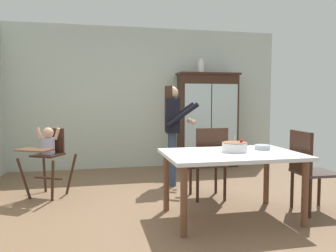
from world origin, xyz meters
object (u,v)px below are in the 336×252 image
at_px(high_chair_with_toddler, 48,149).
at_px(adult_person, 173,123).
at_px(dining_table, 231,161).
at_px(china_cabinet, 208,120).
at_px(dining_chair_right_end, 308,165).
at_px(ceramic_vase, 201,67).
at_px(birthday_cake, 235,147).
at_px(dining_chair_far_side, 210,158).
at_px(serving_bowl, 262,147).

relative_size(high_chair_with_toddler, adult_person, 0.62).
distance_m(high_chair_with_toddler, dining_table, 2.49).
relative_size(china_cabinet, dining_chair_right_end, 1.92).
bearing_deg(china_cabinet, ceramic_vase, 178.55).
bearing_deg(birthday_cake, dining_chair_far_side, 94.66).
height_order(birthday_cake, dining_chair_far_side, dining_chair_far_side).
bearing_deg(serving_bowl, dining_table, -163.42).
height_order(dining_table, birthday_cake, birthday_cake).
bearing_deg(dining_chair_far_side, ceramic_vase, -102.70).
bearing_deg(high_chair_with_toddler, adult_person, 36.54).
bearing_deg(serving_bowl, birthday_cake, -167.74).
xyz_separation_m(dining_table, dining_chair_far_side, (0.00, 0.71, -0.09)).
bearing_deg(adult_person, serving_bowl, -145.76).
xyz_separation_m(dining_table, serving_bowl, (0.45, 0.13, 0.12)).
relative_size(dining_table, birthday_cake, 5.33).
xyz_separation_m(adult_person, birthday_cake, (0.34, -1.55, -0.17)).
xyz_separation_m(high_chair_with_toddler, dining_chair_right_end, (3.05, -1.37, -0.10)).
bearing_deg(birthday_cake, ceramic_vase, 79.36).
height_order(china_cabinet, dining_chair_right_end, china_cabinet).
bearing_deg(dining_table, dining_chair_right_end, -0.49).
bearing_deg(ceramic_vase, birthday_cake, -100.64).
height_order(adult_person, serving_bowl, adult_person).
bearing_deg(china_cabinet, dining_chair_right_end, -85.61).
height_order(adult_person, dining_table, adult_person).
height_order(china_cabinet, dining_chair_far_side, china_cabinet).
height_order(ceramic_vase, dining_chair_right_end, ceramic_vase).
height_order(dining_chair_far_side, dining_chair_right_end, same).
height_order(ceramic_vase, birthday_cake, ceramic_vase).
bearing_deg(ceramic_vase, adult_person, -124.39).
xyz_separation_m(ceramic_vase, dining_table, (-0.59, -2.88, -1.31)).
bearing_deg(dining_chair_far_side, birthday_cake, 97.11).
height_order(serving_bowl, dining_chair_right_end, dining_chair_right_end).
xyz_separation_m(china_cabinet, adult_person, (-1.02, -1.27, 0.04)).
relative_size(ceramic_vase, dining_chair_far_side, 0.28).
distance_m(dining_chair_far_side, dining_chair_right_end, 1.20).
relative_size(high_chair_with_toddler, serving_bowl, 5.28).
height_order(ceramic_vase, dining_chair_far_side, ceramic_vase).
relative_size(china_cabinet, dining_table, 1.23).
xyz_separation_m(ceramic_vase, dining_chair_far_side, (-0.59, -2.16, -1.40)).
bearing_deg(high_chair_with_toddler, ceramic_vase, 58.45).
xyz_separation_m(ceramic_vase, high_chair_with_toddler, (-2.68, -1.52, -1.30)).
relative_size(ceramic_vase, dining_chair_right_end, 0.28).
bearing_deg(dining_chair_right_end, high_chair_with_toddler, 67.90).
bearing_deg(china_cabinet, high_chair_with_toddler, -151.81).
height_order(ceramic_vase, serving_bowl, ceramic_vase).
bearing_deg(high_chair_with_toddler, dining_chair_far_side, 11.77).
bearing_deg(high_chair_with_toddler, dining_table, -4.17).
bearing_deg(dining_chair_far_side, serving_bowl, 129.63).
bearing_deg(china_cabinet, serving_bowl, -96.07).
distance_m(high_chair_with_toddler, serving_bowl, 2.82).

